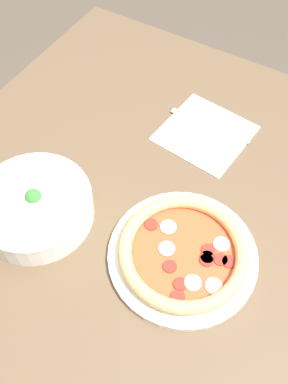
{
  "coord_description": "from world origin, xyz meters",
  "views": [
    {
      "loc": [
        -0.39,
        -0.23,
        1.49
      ],
      "look_at": [
        0.04,
        0.02,
        0.77
      ],
      "focal_mm": 40.0,
      "sensor_mm": 36.0,
      "label": 1
    }
  ],
  "objects_px": {
    "fork": "(201,140)",
    "knife": "(213,127)",
    "pizza": "(183,253)",
    "bowl": "(34,205)"
  },
  "relations": [
    {
      "from": "fork",
      "to": "knife",
      "type": "xyz_separation_m",
      "value": [
        0.05,
        -0.01,
        -0.0
      ]
    },
    {
      "from": "pizza",
      "to": "fork",
      "type": "distance_m",
      "value": 0.29
    },
    {
      "from": "knife",
      "to": "bowl",
      "type": "bearing_deg",
      "value": 63.55
    },
    {
      "from": "pizza",
      "to": "knife",
      "type": "xyz_separation_m",
      "value": [
        0.33,
        0.09,
        -0.01
      ]
    },
    {
      "from": "fork",
      "to": "knife",
      "type": "height_order",
      "value": "same"
    },
    {
      "from": "pizza",
      "to": "knife",
      "type": "height_order",
      "value": "pizza"
    },
    {
      "from": "pizza",
      "to": "bowl",
      "type": "xyz_separation_m",
      "value": [
        -0.07,
        0.3,
        0.02
      ]
    },
    {
      "from": "fork",
      "to": "pizza",
      "type": "bearing_deg",
      "value": 110.57
    },
    {
      "from": "knife",
      "to": "pizza",
      "type": "bearing_deg",
      "value": 106.56
    },
    {
      "from": "bowl",
      "to": "knife",
      "type": "bearing_deg",
      "value": -27.35
    }
  ]
}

